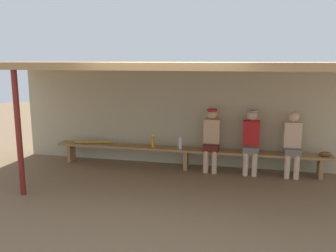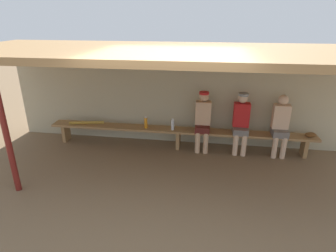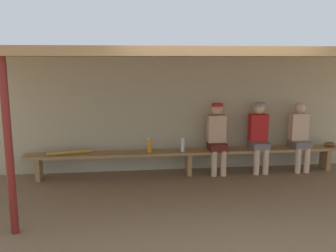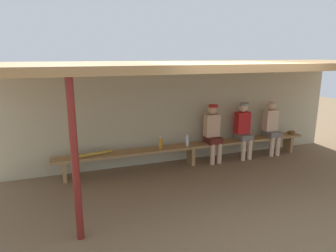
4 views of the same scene
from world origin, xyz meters
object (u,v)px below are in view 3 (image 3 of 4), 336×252
Objects in this scene: baseball_bat at (70,152)px; baseball_glove_tan at (330,144)px; player_shirtless_tan at (300,134)px; player_with_sunglasses at (259,134)px; player_leftmost at (217,135)px; bench at (189,154)px; water_bottle_orange at (183,145)px; support_post at (9,148)px; water_bottle_blue at (149,145)px.

baseball_glove_tan is at bearing -12.40° from baseball_bat.
player_shirtless_tan is 0.82m from player_with_sunglasses.
player_leftmost is 1.00× the size of player_with_sunglasses.
baseball_bat reaches higher than bench.
water_bottle_orange is 2.95m from baseball_glove_tan.
player_shirtless_tan is (4.77, 2.10, -0.37)m from support_post.
bench is at bearing 39.08° from support_post.
water_bottle_orange is at bearing -175.49° from player_leftmost.
baseball_bat is (0.40, 2.10, -0.61)m from support_post.
support_post reaches higher than water_bottle_orange.
water_bottle_orange is 0.99× the size of water_bottle_blue.
support_post is 1.65× the size of player_shirtless_tan.
support_post is at bearing -140.92° from bench.
player_leftmost is 2.74m from baseball_bat.
player_leftmost reaches higher than player_shirtless_tan.
player_shirtless_tan is at bearing -0.03° from player_with_sunglasses.
support_post is 2.82m from water_bottle_blue.
water_bottle_blue reaches higher than baseball_bat.
bench is 2.21m from player_shirtless_tan.
support_post reaches higher than bench.
bench is 4.46× the size of player_with_sunglasses.
player_shirtless_tan reaches higher than water_bottle_orange.
player_with_sunglasses is 5.60× the size of baseball_glove_tan.
player_shirtless_tan is 2.31m from water_bottle_orange.
water_bottle_orange is at bearing -13.82° from baseball_bat.
water_bottle_blue is 1.12× the size of baseball_glove_tan.
player_leftmost is at bearing 180.00° from player_with_sunglasses.
support_post is 1.64× the size of player_leftmost.
baseball_glove_tan is at bearing 0.10° from bench.
player_leftmost is at bearing 0.38° from bench.
player_leftmost is at bearing 4.51° from water_bottle_orange.
player_with_sunglasses is (0.82, 0.00, 0.00)m from player_leftmost.
bench is 4.49× the size of player_shirtless_tan.
support_post is 5.23m from player_shirtless_tan.
player_shirtless_tan is 2.93m from water_bottle_blue.
player_with_sunglasses reaches higher than player_shirtless_tan.
water_bottle_orange is 0.62m from water_bottle_blue.
support_post is at bearing -131.64° from water_bottle_blue.
water_bottle_blue is at bearing -178.60° from player_leftmost.
water_bottle_blue is at bearing 48.36° from support_post.
player_leftmost is 1.01× the size of player_shirtless_tan.
water_bottle_blue is at bearing -13.56° from baseball_bat.
player_leftmost is 5.08× the size of water_bottle_orange.
bench is at bearing 162.05° from baseball_glove_tan.
player_with_sunglasses is at bearing 162.01° from baseball_glove_tan.
support_post reaches higher than baseball_glove_tan.
bench is 1.41m from player_with_sunglasses.
water_bottle_blue is at bearing -177.85° from bench.
baseball_bat is (-5.01, -0.01, -0.01)m from baseball_glove_tan.
support_post is at bearing -151.96° from player_with_sunglasses.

